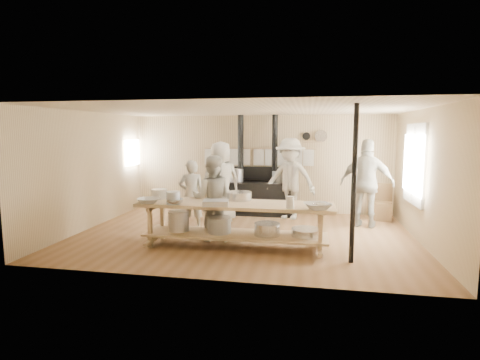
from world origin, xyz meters
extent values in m
plane|color=brown|center=(0.00, 0.00, 0.00)|extent=(7.00, 7.00, 0.00)
plane|color=tan|center=(0.00, 2.50, 1.30)|extent=(7.00, 0.00, 7.00)
plane|color=tan|center=(0.00, -2.50, 1.30)|extent=(7.00, 0.00, 7.00)
plane|color=tan|center=(-3.50, 0.00, 1.30)|extent=(0.00, 5.00, 5.00)
plane|color=tan|center=(3.50, 0.00, 1.30)|extent=(0.00, 5.00, 5.00)
plane|color=#C6B393|center=(0.00, 0.00, 2.60)|extent=(7.00, 7.00, 0.00)
cube|color=beige|center=(3.47, 0.60, 1.50)|extent=(0.06, 1.35, 1.65)
plane|color=white|center=(3.43, 0.60, 1.50)|extent=(0.00, 1.50, 1.50)
cube|color=beige|center=(3.42, 0.60, 1.50)|extent=(0.02, 0.03, 1.50)
plane|color=white|center=(-3.45, 2.00, 1.60)|extent=(0.00, 0.90, 0.90)
cube|color=black|center=(0.00, 2.10, 0.42)|extent=(1.80, 0.70, 0.85)
cube|color=black|center=(0.00, 2.10, 0.05)|extent=(1.90, 0.75, 0.10)
cube|color=black|center=(0.00, 2.40, 1.05)|extent=(1.80, 0.12, 0.35)
cylinder|color=black|center=(-0.45, 2.15, 1.73)|extent=(0.15, 0.15, 1.75)
cylinder|color=black|center=(0.45, 2.15, 1.73)|extent=(0.15, 0.15, 1.75)
cylinder|color=#B2B2B7|center=(-0.55, 2.10, 1.02)|extent=(0.36, 0.36, 0.34)
cylinder|color=gray|center=(0.55, 2.05, 1.00)|extent=(0.30, 0.30, 0.30)
cylinder|color=#A07E5B|center=(0.00, 2.40, 1.72)|extent=(3.00, 0.04, 0.04)
cube|color=white|center=(-1.35, 2.40, 1.50)|extent=(0.28, 0.01, 0.46)
cube|color=white|center=(-1.01, 2.40, 1.50)|extent=(0.28, 0.01, 0.46)
cube|color=white|center=(-0.68, 2.40, 1.50)|extent=(0.28, 0.01, 0.46)
cube|color=white|center=(-0.34, 2.40, 1.50)|extent=(0.28, 0.01, 0.46)
cube|color=white|center=(0.00, 2.40, 1.50)|extent=(0.28, 0.01, 0.46)
cube|color=white|center=(0.34, 2.40, 1.50)|extent=(0.28, 0.01, 0.46)
cube|color=white|center=(0.68, 2.40, 1.50)|extent=(0.28, 0.01, 0.46)
cube|color=white|center=(1.01, 2.40, 1.50)|extent=(0.28, 0.01, 0.46)
cube|color=white|center=(1.35, 2.40, 1.50)|extent=(0.28, 0.01, 0.46)
cube|color=#A07E5B|center=(1.40, 2.42, 1.90)|extent=(0.50, 0.14, 0.03)
cylinder|color=black|center=(1.25, 2.44, 2.05)|extent=(0.20, 0.04, 0.20)
cylinder|color=silver|center=(1.62, 2.44, 2.05)|extent=(0.32, 0.03, 0.32)
cube|color=#A07E5B|center=(0.00, -0.90, 0.82)|extent=(3.60, 0.90, 0.06)
cube|color=#A07E5B|center=(0.00, -0.90, 0.25)|extent=(3.40, 0.80, 0.04)
cube|color=#A07E5B|center=(0.00, -0.90, 0.20)|extent=(3.30, 0.06, 0.06)
cube|color=#A07E5B|center=(-1.55, -1.20, 0.42)|extent=(0.07, 0.07, 0.85)
cube|color=#A07E5B|center=(-1.55, -0.60, 0.42)|extent=(0.07, 0.07, 0.85)
cube|color=#A07E5B|center=(1.55, -1.20, 0.42)|extent=(0.07, 0.07, 0.85)
cube|color=#A07E5B|center=(1.55, -0.60, 0.42)|extent=(0.07, 0.07, 0.85)
cylinder|color=#B2B2B7|center=(-1.10, -0.90, 0.46)|extent=(0.40, 0.40, 0.38)
cylinder|color=gray|center=(-0.30, -0.90, 0.42)|extent=(0.44, 0.44, 0.30)
cylinder|color=silver|center=(0.60, -0.90, 0.38)|extent=(0.48, 0.48, 0.22)
cylinder|color=silver|center=(1.30, -0.90, 0.34)|extent=(0.52, 0.52, 0.14)
cylinder|color=black|center=(2.05, -1.35, 1.30)|extent=(0.08, 0.08, 2.60)
imported|color=#A9A596|center=(-1.20, 0.23, 0.77)|extent=(0.65, 0.52, 1.55)
imported|color=#A9A596|center=(-0.54, -0.47, 0.85)|extent=(0.89, 0.73, 1.70)
imported|color=#A9A596|center=(-0.75, 1.09, 0.97)|extent=(1.13, 0.99, 1.94)
imported|color=#A9A596|center=(2.63, 1.17, 1.00)|extent=(1.27, 0.80, 2.01)
imported|color=#A9A596|center=(0.87, 1.70, 1.01)|extent=(1.45, 1.06, 2.01)
cube|color=#503C20|center=(3.15, 1.95, 0.22)|extent=(0.48, 0.48, 0.45)
cube|color=#503C20|center=(3.18, 2.14, 0.64)|extent=(0.42, 0.11, 0.50)
imported|color=white|center=(-1.55, -1.23, 0.90)|extent=(0.42, 0.42, 0.10)
imported|color=silver|center=(-1.05, -1.23, 0.90)|extent=(0.44, 0.44, 0.10)
imported|color=white|center=(1.49, -1.23, 0.90)|extent=(0.58, 0.58, 0.11)
imported|color=silver|center=(1.55, -1.23, 0.90)|extent=(0.31, 0.31, 0.09)
cube|color=#B2B2B7|center=(-0.28, -1.23, 0.90)|extent=(0.49, 0.37, 0.10)
cylinder|color=silver|center=(0.02, -0.57, 0.93)|extent=(0.52, 0.52, 0.15)
cylinder|color=gray|center=(-1.07, -1.23, 0.97)|extent=(0.29, 0.29, 0.23)
cylinder|color=white|center=(-1.55, -0.73, 0.94)|extent=(0.34, 0.34, 0.19)
cylinder|color=white|center=(1.03, -1.23, 0.95)|extent=(0.14, 0.14, 0.21)
camera|label=1|loc=(1.32, -7.57, 2.13)|focal=28.00mm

